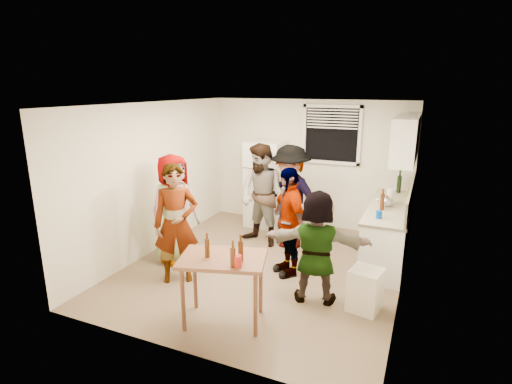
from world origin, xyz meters
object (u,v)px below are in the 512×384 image
at_px(serving_table, 224,321).
at_px(red_cup, 237,266).
at_px(guest_back_right, 289,247).
at_px(guest_orange, 314,300).
at_px(trash_bin, 365,292).
at_px(guest_grey, 177,260).
at_px(guest_black, 287,272).
at_px(blue_cup, 379,218).
at_px(wine_bottle, 398,193).
at_px(guest_stripe, 179,279).
at_px(refrigerator, 266,184).
at_px(guest_back_left, 262,244).
at_px(beer_bottle_counter, 382,210).
at_px(beer_bottle_table, 207,257).
at_px(kettle, 386,207).

bearing_deg(serving_table, red_cup, -29.38).
bearing_deg(guest_back_right, guest_orange, -38.43).
distance_m(trash_bin, guest_grey, 3.06).
distance_m(guest_back_right, guest_black, 0.98).
xyz_separation_m(blue_cup, guest_back_right, (-1.52, 0.50, -0.90)).
xyz_separation_m(red_cup, guest_back_right, (-0.28, 2.61, -0.83)).
bearing_deg(wine_bottle, red_cup, -110.24).
distance_m(blue_cup, guest_stripe, 3.04).
relative_size(serving_table, red_cup, 7.58).
bearing_deg(blue_cup, guest_orange, -121.12).
bearing_deg(refrigerator, wine_bottle, 3.35).
distance_m(wine_bottle, trash_bin, 2.73).
xyz_separation_m(wine_bottle, guest_orange, (-0.77, -2.67, -0.90)).
bearing_deg(guest_stripe, trash_bin, -27.84).
height_order(guest_back_left, guest_orange, guest_back_left).
distance_m(guest_grey, guest_back_left, 1.56).
xyz_separation_m(beer_bottle_counter, guest_back_right, (-1.51, 0.07, -0.90)).
distance_m(refrigerator, beer_bottle_counter, 2.57).
bearing_deg(refrigerator, guest_orange, -55.53).
height_order(beer_bottle_counter, guest_back_right, beer_bottle_counter).
xyz_separation_m(guest_grey, guest_back_left, (1.00, 1.20, 0.00)).
height_order(guest_back_right, guest_black, guest_back_right).
relative_size(beer_bottle_counter, guest_back_right, 0.14).
relative_size(refrigerator, guest_back_right, 0.94).
bearing_deg(blue_cup, serving_table, -127.39).
bearing_deg(guest_back_left, trash_bin, -19.85).
bearing_deg(serving_table, guest_back_left, 102.10).
height_order(guest_grey, guest_back_right, guest_back_right).
bearing_deg(refrigerator, guest_stripe, -95.11).
relative_size(blue_cup, guest_back_right, 0.06).
distance_m(beer_bottle_counter, trash_bin, 1.60).
xyz_separation_m(beer_bottle_counter, guest_black, (-1.21, -0.87, -0.90)).
bearing_deg(refrigerator, guest_black, -59.24).
xyz_separation_m(serving_table, guest_stripe, (-1.11, 0.68, 0.00)).
bearing_deg(guest_back_left, guest_black, -32.11).
xyz_separation_m(blue_cup, guest_orange, (-0.63, -1.04, -0.90)).
bearing_deg(beer_bottle_table, guest_back_left, 98.15).
xyz_separation_m(red_cup, guest_grey, (-1.78, 1.38, -0.83)).
relative_size(wine_bottle, guest_black, 0.19).
bearing_deg(beer_bottle_table, red_cup, -11.14).
relative_size(serving_table, guest_grey, 0.56).
distance_m(red_cup, guest_back_left, 2.82).
relative_size(trash_bin, guest_back_left, 0.30).
relative_size(refrigerator, kettle, 7.26).
bearing_deg(beer_bottle_counter, guest_back_left, 179.15).
bearing_deg(guest_black, guest_stripe, -102.09).
bearing_deg(guest_grey, beer_bottle_table, -114.96).
height_order(refrigerator, blue_cup, refrigerator).
relative_size(serving_table, guest_stripe, 0.57).
xyz_separation_m(guest_grey, guest_orange, (2.39, -0.31, 0.00)).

